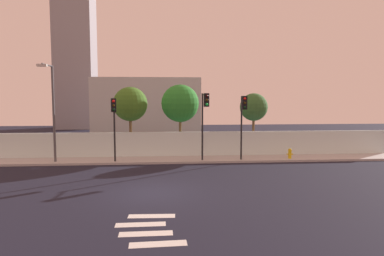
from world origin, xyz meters
TOP-DOWN VIEW (x-y plane):
  - ground_plane at (0.00, 0.00)m, footprint 80.00×80.00m
  - sidewalk at (0.00, 8.20)m, footprint 36.00×2.40m
  - perimeter_wall at (0.00, 9.49)m, footprint 36.00×0.18m
  - crosswalk_marking at (0.10, -4.53)m, footprint 2.47×3.07m
  - traffic_light_left at (-2.69, 6.98)m, footprint 0.36×1.28m
  - traffic_light_center at (5.98, 6.76)m, footprint 0.37×1.69m
  - traffic_light_right at (3.37, 7.01)m, footprint 0.40×1.25m
  - street_lamp_curbside at (-6.83, 7.47)m, footprint 0.60×2.02m
  - fire_hydrant at (9.66, 7.68)m, footprint 0.44×0.26m
  - roadside_tree_leftmost at (-1.99, 10.85)m, footprint 2.67×2.67m
  - roadside_tree_midleft at (1.89, 10.85)m, footprint 2.95×2.95m
  - roadside_tree_midright at (7.78, 10.85)m, footprint 2.21×2.21m
  - low_building_distant at (-1.31, 23.49)m, footprint 11.79×6.00m
  - tower_on_skyline at (-12.15, 35.49)m, footprint 5.28×5.00m

SIDE VIEW (x-z plane):
  - ground_plane at x=0.00m, z-range 0.00..0.00m
  - crosswalk_marking at x=0.10m, z-range 0.00..0.01m
  - sidewalk at x=0.00m, z-range 0.00..0.15m
  - fire_hydrant at x=9.66m, z-range 0.18..0.90m
  - perimeter_wall at x=0.00m, z-range 0.15..1.95m
  - traffic_light_left at x=-2.69m, z-range 1.15..5.48m
  - low_building_distant at x=-1.31m, z-range 0.00..6.66m
  - traffic_light_center at x=5.98m, z-range 1.20..5.69m
  - traffic_light_right at x=3.37m, z-range 1.22..5.88m
  - roadside_tree_midright at x=7.78m, z-range 1.30..6.17m
  - roadside_tree_leftmost at x=-1.99m, z-range 1.32..6.68m
  - street_lamp_curbside at x=-6.83m, z-range 0.77..7.29m
  - roadside_tree_midleft at x=1.89m, z-range 1.28..6.83m
  - tower_on_skyline at x=-12.15m, z-range 0.00..29.42m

